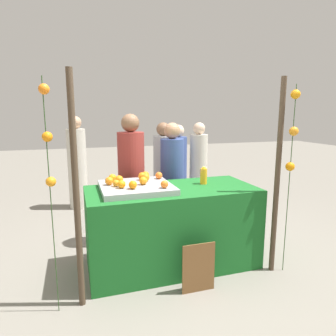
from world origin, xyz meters
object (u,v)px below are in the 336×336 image
at_px(juice_bottle, 204,176).
at_px(chalkboard_sign, 198,268).
at_px(stall_counter, 172,227).
at_px(orange_0, 116,183).
at_px(orange_1, 133,185).
at_px(vendor_right, 172,185).
at_px(vendor_left, 132,185).

xyz_separation_m(juice_bottle, chalkboard_sign, (-0.34, -0.67, -0.75)).
bearing_deg(stall_counter, orange_0, 177.81).
height_order(orange_1, vendor_right, vendor_right).
distance_m(orange_0, vendor_left, 0.78).
bearing_deg(juice_bottle, orange_0, -176.51).
bearing_deg(stall_counter, orange_1, -164.39).
bearing_deg(orange_0, vendor_left, 67.37).
bearing_deg(orange_1, chalkboard_sign, -40.63).
bearing_deg(orange_1, vendor_right, 50.97).
xyz_separation_m(orange_0, vendor_left, (0.29, 0.70, -0.20)).
xyz_separation_m(stall_counter, vendor_right, (0.25, 0.74, 0.29)).
xyz_separation_m(chalkboard_sign, vendor_left, (-0.39, 1.31, 0.55)).
distance_m(orange_0, orange_1, 0.21).
bearing_deg(chalkboard_sign, stall_counter, 97.06).
distance_m(orange_1, vendor_right, 1.15).
xyz_separation_m(orange_1, juice_bottle, (0.87, 0.21, -0.01)).
xyz_separation_m(stall_counter, orange_0, (-0.61, 0.02, 0.54)).
height_order(chalkboard_sign, vendor_right, vendor_right).
distance_m(chalkboard_sign, vendor_right, 1.43).
height_order(orange_0, chalkboard_sign, orange_0).
distance_m(juice_bottle, chalkboard_sign, 1.06).
bearing_deg(orange_1, vendor_left, 80.30).
bearing_deg(orange_0, vendor_right, 40.21).
height_order(orange_0, juice_bottle, juice_bottle).
bearing_deg(vendor_right, orange_0, -139.79).
height_order(stall_counter, juice_bottle, juice_bottle).
distance_m(stall_counter, chalkboard_sign, 0.63).
xyz_separation_m(orange_0, chalkboard_sign, (0.68, -0.61, -0.75)).
relative_size(orange_0, vendor_left, 0.04).
height_order(stall_counter, vendor_right, vendor_right).
bearing_deg(juice_bottle, vendor_right, 104.20).
relative_size(stall_counter, vendor_left, 1.09).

